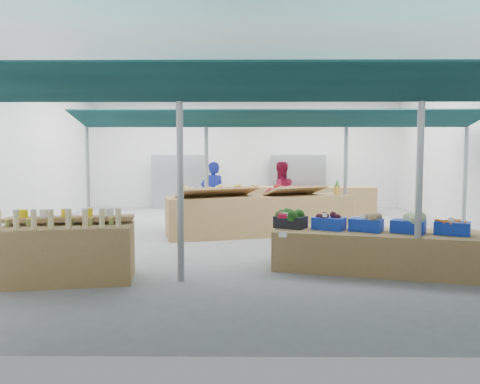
{
  "coord_description": "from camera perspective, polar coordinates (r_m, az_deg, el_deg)",
  "views": [
    {
      "loc": [
        -0.08,
        -10.25,
        1.76
      ],
      "look_at": [
        -0.14,
        -1.6,
        1.15
      ],
      "focal_mm": 32.0,
      "sensor_mm": 36.0,
      "label": 1
    }
  ],
  "objects": [
    {
      "name": "apple_heap_yellow",
      "position": [
        9.93,
        -3.05,
        0.27
      ],
      "size": [
        2.0,
        1.55,
        0.27
      ],
      "rotation": [
        0.0,
        0.0,
        0.52
      ],
      "color": "#997247",
      "rests_on": "fruit_counter"
    },
    {
      "name": "floor",
      "position": [
        10.4,
        0.83,
        -5.74
      ],
      "size": [
        13.0,
        13.0,
        0.0
      ],
      "primitive_type": "plane",
      "color": "slate",
      "rests_on": "ground"
    },
    {
      "name": "hall",
      "position": [
        11.72,
        0.79,
        8.33
      ],
      "size": [
        13.0,
        13.0,
        13.0
      ],
      "color": "silver",
      "rests_on": "ground"
    },
    {
      "name": "pineapple",
      "position": [
        10.95,
        12.83,
        0.6
      ],
      "size": [
        0.14,
        0.14,
        0.39
      ],
      "rotation": [
        0.0,
        0.0,
        0.52
      ],
      "color": "#8C6019",
      "rests_on": "fruit_counter"
    },
    {
      "name": "crate_celeriac",
      "position": [
        7.27,
        16.48,
        -3.86
      ],
      "size": [
        0.61,
        0.55,
        0.31
      ],
      "rotation": [
        0.0,
        0.0,
        -0.52
      ],
      "color": "#102FAE",
      "rests_on": "veg_counter"
    },
    {
      "name": "crate_carrots",
      "position": [
        7.41,
        26.45,
        -4.23
      ],
      "size": [
        0.61,
        0.55,
        0.29
      ],
      "rotation": [
        0.0,
        0.0,
        -0.52
      ],
      "color": "#102FAE",
      "rests_on": "veg_counter"
    },
    {
      "name": "apple_heap_red",
      "position": [
        10.49,
        7.45,
        0.44
      ],
      "size": [
        1.65,
        1.35,
        0.27
      ],
      "rotation": [
        0.0,
        0.0,
        0.52
      ],
      "color": "#997247",
      "rests_on": "fruit_counter"
    },
    {
      "name": "back_shelving_right",
      "position": [
        16.4,
        7.68,
        1.31
      ],
      "size": [
        2.0,
        0.5,
        2.0
      ],
      "primitive_type": "cube",
      "color": "#B23F33",
      "rests_on": "floor"
    },
    {
      "name": "sparrow",
      "position": [
        7.24,
        5.5,
        -2.92
      ],
      "size": [
        0.12,
        0.09,
        0.11
      ],
      "rotation": [
        0.0,
        0.0,
        -0.52
      ],
      "color": "brown",
      "rests_on": "crate_broccoli"
    },
    {
      "name": "back_shelving_left",
      "position": [
        16.45,
        -8.07,
        1.31
      ],
      "size": [
        2.0,
        0.5,
        2.0
      ],
      "primitive_type": "cube",
      "color": "#B23F33",
      "rests_on": "floor"
    },
    {
      "name": "awnings",
      "position": [
        8.6,
        6.03,
        10.79
      ],
      "size": [
        9.5,
        7.08,
        0.3
      ],
      "color": "#0B2A30",
      "rests_on": "pole_grid"
    },
    {
      "name": "crate_broccoli",
      "position": [
        7.34,
        6.77,
        -3.54
      ],
      "size": [
        0.61,
        0.55,
        0.35
      ],
      "rotation": [
        0.0,
        0.0,
        -0.52
      ],
      "color": "black",
      "rests_on": "veg_counter"
    },
    {
      "name": "pole_ribbon",
      "position": [
        5.29,
        5.68,
        -3.41
      ],
      "size": [
        0.12,
        0.12,
        0.28
      ],
      "color": "#B30B29",
      "rests_on": "pole_grid"
    },
    {
      "name": "vendor_left",
      "position": [
        11.42,
        -3.64,
        -0.4
      ],
      "size": [
        0.73,
        0.57,
        1.77
      ],
      "primitive_type": "imported",
      "rotation": [
        0.0,
        0.0,
        3.4
      ],
      "color": "#1926A4",
      "rests_on": "floor"
    },
    {
      "name": "pole_grid",
      "position": [
        8.54,
        5.98,
        4.33
      ],
      "size": [
        10.0,
        4.6,
        3.0
      ],
      "color": "gray",
      "rests_on": "floor"
    },
    {
      "name": "bottle_shelf",
      "position": [
        6.86,
        -21.93,
        -7.28
      ],
      "size": [
        1.98,
        1.4,
        1.11
      ],
      "rotation": [
        0.0,
        0.0,
        0.17
      ],
      "color": "brown",
      "rests_on": "floor"
    },
    {
      "name": "veg_counter",
      "position": [
        7.35,
        17.84,
        -7.48
      ],
      "size": [
        3.47,
        1.91,
        0.64
      ],
      "primitive_type": "cube",
      "rotation": [
        0.0,
        0.0,
        -0.26
      ],
      "color": "brown",
      "rests_on": "floor"
    },
    {
      "name": "fruit_counter",
      "position": [
        10.35,
        2.59,
        -3.14
      ],
      "size": [
        4.55,
        2.15,
        0.95
      ],
      "primitive_type": "cube",
      "rotation": [
        0.0,
        0.0,
        0.26
      ],
      "color": "brown",
      "rests_on": "floor"
    },
    {
      "name": "far_counter",
      "position": [
        14.61,
        7.45,
        -1.11
      ],
      "size": [
        5.22,
        1.27,
        0.93
      ],
      "primitive_type": "cube",
      "rotation": [
        0.0,
        0.0,
        -0.05
      ],
      "color": "brown",
      "rests_on": "floor"
    },
    {
      "name": "crate_cabbage",
      "position": [
        7.31,
        21.52,
        -3.83
      ],
      "size": [
        0.61,
        0.55,
        0.35
      ],
      "rotation": [
        0.0,
        0.0,
        -0.52
      ],
      "color": "#102FAE",
      "rests_on": "veg_counter"
    },
    {
      "name": "vendor_right",
      "position": [
        11.44,
        5.39,
        -0.4
      ],
      "size": [
        1.0,
        0.87,
        1.77
      ],
      "primitive_type": "imported",
      "rotation": [
        0.0,
        0.0,
        3.4
      ],
      "color": "maroon",
      "rests_on": "floor"
    },
    {
      "name": "crate_beets",
      "position": [
        7.28,
        11.78,
        -3.86
      ],
      "size": [
        0.61,
        0.55,
        0.29
      ],
      "rotation": [
        0.0,
        0.0,
        -0.52
      ],
      "color": "#102FAE",
      "rests_on": "veg_counter"
    }
  ]
}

